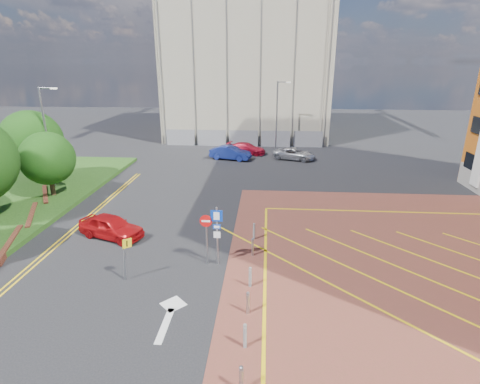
# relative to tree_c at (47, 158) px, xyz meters

# --- Properties ---
(ground) EXTENTS (140.00, 140.00, 0.00)m
(ground) POSITION_rel_tree_c_xyz_m (13.50, -10.00, -3.19)
(ground) COLOR black
(ground) RESTS_ON ground
(retaining_wall) EXTENTS (6.06, 20.33, 0.40)m
(retaining_wall) POSITION_rel_tree_c_xyz_m (1.70, -8.00, -2.99)
(retaining_wall) COLOR brown
(retaining_wall) RESTS_ON ground
(tree_c) EXTENTS (4.00, 4.00, 4.90)m
(tree_c) POSITION_rel_tree_c_xyz_m (0.00, 0.00, 0.00)
(tree_c) COLOR #3D2B1C
(tree_c) RESTS_ON grass_bed
(tree_d) EXTENTS (5.00, 5.00, 6.08)m
(tree_d) POSITION_rel_tree_c_xyz_m (-3.00, 3.00, 0.68)
(tree_d) COLOR #3D2B1C
(tree_d) RESTS_ON grass_bed
(lamp_left_far) EXTENTS (1.53, 0.16, 8.00)m
(lamp_left_far) POSITION_rel_tree_c_xyz_m (-0.92, 2.00, 1.47)
(lamp_left_far) COLOR #9EA0A8
(lamp_left_far) RESTS_ON grass_bed
(lamp_back) EXTENTS (1.53, 0.16, 8.00)m
(lamp_back) POSITION_rel_tree_c_xyz_m (17.58, 18.00, 1.17)
(lamp_back) COLOR #9EA0A8
(lamp_back) RESTS_ON ground
(sign_cluster) EXTENTS (1.17, 0.12, 3.20)m
(sign_cluster) POSITION_rel_tree_c_xyz_m (13.80, -9.02, -1.24)
(sign_cluster) COLOR #9EA0A8
(sign_cluster) RESTS_ON ground
(warning_sign) EXTENTS (0.53, 0.37, 2.24)m
(warning_sign) POSITION_rel_tree_c_xyz_m (9.85, -10.86, -1.76)
(warning_sign) COLOR #9EA0A8
(warning_sign) RESTS_ON ground
(bollard_row) EXTENTS (0.14, 11.14, 0.90)m
(bollard_row) POSITION_rel_tree_c_xyz_m (15.80, -11.67, -2.72)
(bollard_row) COLOR #9EA0A8
(bollard_row) RESTS_ON forecourt
(construction_building) EXTENTS (21.20, 19.20, 22.00)m
(construction_building) POSITION_rel_tree_c_xyz_m (13.50, 30.00, 7.81)
(construction_building) COLOR #B5AA94
(construction_building) RESTS_ON ground
(construction_fence) EXTENTS (21.60, 0.06, 2.00)m
(construction_fence) POSITION_rel_tree_c_xyz_m (14.50, 20.00, -2.19)
(construction_fence) COLOR gray
(construction_fence) RESTS_ON ground
(car_red_left) EXTENTS (4.41, 2.95, 1.40)m
(car_red_left) POSITION_rel_tree_c_xyz_m (7.20, -6.30, -2.50)
(car_red_left) COLOR #B50F12
(car_red_left) RESTS_ON ground
(car_blue_back) EXTENTS (4.70, 2.65, 1.47)m
(car_blue_back) POSITION_rel_tree_c_xyz_m (12.51, 13.22, -2.46)
(car_blue_back) COLOR navy
(car_blue_back) RESTS_ON ground
(car_red_back) EXTENTS (4.73, 2.75, 1.29)m
(car_red_back) POSITION_rel_tree_c_xyz_m (14.10, 15.86, -2.55)
(car_red_back) COLOR #B50F28
(car_red_back) RESTS_ON ground
(car_silver_back) EXTENTS (4.91, 3.30, 1.25)m
(car_silver_back) POSITION_rel_tree_c_xyz_m (19.39, 13.69, -2.57)
(car_silver_back) COLOR #A9AAB0
(car_silver_back) RESTS_ON ground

